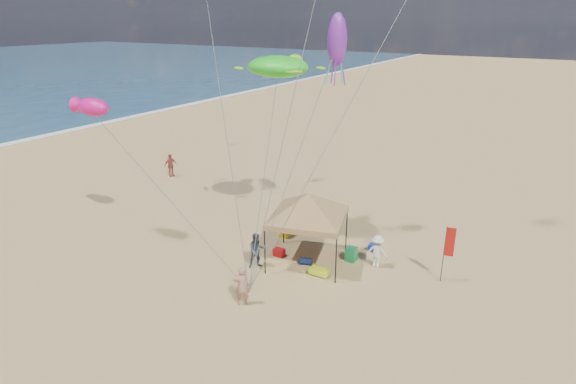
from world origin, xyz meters
name	(u,v)px	position (x,y,z in m)	size (l,w,h in m)	color
ground	(252,300)	(0.00, 0.00, 0.00)	(280.00, 280.00, 0.00)	tan
canopy_tent	(308,196)	(0.34, 4.28, 3.46)	(6.46, 6.46, 4.16)	black
feather_flag	(448,245)	(6.63, 5.85, 1.86)	(0.41, 0.13, 2.76)	black
cooler_red	(279,252)	(-1.15, 4.03, 0.19)	(0.54, 0.38, 0.38)	red
cooler_blue	(374,248)	(2.78, 6.97, 0.19)	(0.54, 0.38, 0.38)	#122397
bag_navy	(306,261)	(0.46, 3.94, 0.18)	(0.36, 0.36, 0.60)	#0E1A3F
bag_orange	(316,225)	(-1.19, 8.00, 0.18)	(0.36, 0.36, 0.60)	#FF3A0E
chair_green	(351,254)	(2.17, 5.46, 0.35)	(0.50, 0.50, 0.70)	#177E3F
chair_yellow	(285,231)	(-2.07, 6.05, 0.35)	(0.50, 0.50, 0.70)	gold
crate_grey	(316,271)	(1.29, 3.42, 0.14)	(0.34, 0.30, 0.28)	slate
beach_cart	(319,271)	(1.49, 3.37, 0.20)	(0.90, 0.50, 0.24)	#D6EF1A
person_near_a	(242,286)	(-0.17, -0.41, 0.88)	(0.64, 0.42, 1.77)	#AC7762
person_near_b	(257,251)	(-1.44, 2.51, 0.89)	(0.86, 0.67, 1.77)	#36414A
person_near_c	(377,252)	(3.47, 5.52, 0.82)	(1.06, 0.61, 1.64)	silver
person_far_a	(171,165)	(-14.92, 10.48, 0.88)	(1.03, 0.43, 1.76)	#A74540
turtle_kite	(278,67)	(-2.58, 6.26, 9.06)	(3.22, 2.57, 1.07)	#29D223
fish_kite	(93,107)	(-10.00, 0.91, 7.20)	(2.05, 1.03, 0.91)	#D91079
squid_kite	(337,40)	(-0.07, 7.68, 10.33)	(0.97, 0.97, 2.51)	purple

